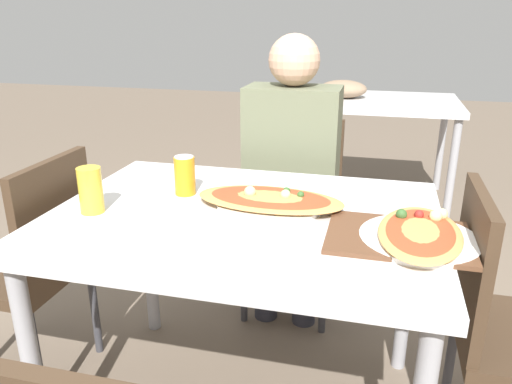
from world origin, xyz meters
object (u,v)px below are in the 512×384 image
object	(u,v)px
person_seated	(291,162)
pizza_second	(420,234)
drink_glass	(91,190)
chair_side_right	(510,322)
soda_can	(185,175)
dining_table	(244,236)
pizza_main	(270,201)
chair_side_left	(32,260)
chair_far_seated	(295,203)

from	to	relation	value
person_seated	pizza_second	size ratio (longest dim) A/B	3.17
drink_glass	pizza_second	bearing A→B (deg)	1.72
chair_side_right	soda_can	xyz separation A→B (m)	(-0.98, 0.11, 0.31)
dining_table	person_seated	xyz separation A→B (m)	(0.02, 0.63, 0.05)
person_seated	dining_table	bearing A→B (deg)	87.87
pizza_main	soda_can	distance (m)	0.29
dining_table	chair_side_right	bearing A→B (deg)	-0.19
chair_side_left	dining_table	bearing A→B (deg)	-89.27
chair_side_left	soda_can	distance (m)	0.62
chair_side_left	person_seated	bearing A→B (deg)	-50.32
dining_table	soda_can	bearing A→B (deg)	154.11
chair_side_right	person_seated	size ratio (longest dim) A/B	0.70
chair_side_right	dining_table	bearing A→B (deg)	-90.19
chair_side_right	pizza_main	bearing A→B (deg)	-95.67
chair_far_seated	chair_side_left	distance (m)	1.08
chair_side_left	person_seated	xyz separation A→B (m)	(0.78, 0.64, 0.22)
soda_can	person_seated	bearing A→B (deg)	64.62
chair_side_left	drink_glass	world-z (taller)	drink_glass
pizza_second	chair_side_right	bearing A→B (deg)	15.22
dining_table	soda_can	distance (m)	0.29
chair_far_seated	pizza_second	bearing A→B (deg)	119.41
chair_side_right	drink_glass	xyz separation A→B (m)	(-1.18, -0.10, 0.31)
person_seated	drink_glass	world-z (taller)	person_seated
chair_side_right	pizza_main	xyz separation A→B (m)	(-0.69, 0.07, 0.27)
chair_side_left	pizza_main	size ratio (longest dim) A/B	1.84
pizza_main	dining_table	bearing A→B (deg)	-133.30
dining_table	chair_side_right	distance (m)	0.77
soda_can	pizza_second	xyz separation A→B (m)	(0.71, -0.18, -0.04)
dining_table	chair_far_seated	xyz separation A→B (m)	(0.02, 0.74, -0.17)
dining_table	pizza_main	world-z (taller)	pizza_main
pizza_main	drink_glass	size ratio (longest dim) A/B	3.37
chair_far_seated	chair_side_left	xyz separation A→B (m)	(-0.78, -0.75, 0.00)
chair_far_seated	person_seated	xyz separation A→B (m)	(-0.00, -0.11, 0.22)
chair_far_seated	pizza_main	bearing A→B (deg)	93.25
chair_far_seated	drink_glass	size ratio (longest dim) A/B	6.21
chair_side_left	pizza_second	size ratio (longest dim) A/B	2.21
chair_far_seated	soda_can	world-z (taller)	soda_can
pizza_main	chair_side_left	bearing A→B (deg)	-174.70
drink_glass	pizza_second	xyz separation A→B (m)	(0.92, 0.03, -0.05)
chair_far_seated	chair_side_left	size ratio (longest dim) A/B	1.00
dining_table	chair_far_seated	bearing A→B (deg)	88.18
soda_can	drink_glass	size ratio (longest dim) A/B	0.93
dining_table	pizza_main	distance (m)	0.13
person_seated	soda_can	world-z (taller)	person_seated
pizza_main	drink_glass	distance (m)	0.52
chair_far_seated	chair_side_left	world-z (taller)	same
soda_can	chair_far_seated	bearing A→B (deg)	68.57
soda_can	drink_glass	world-z (taller)	drink_glass
drink_glass	dining_table	bearing A→B (deg)	13.44
chair_far_seated	pizza_second	xyz separation A→B (m)	(0.46, -0.82, 0.26)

